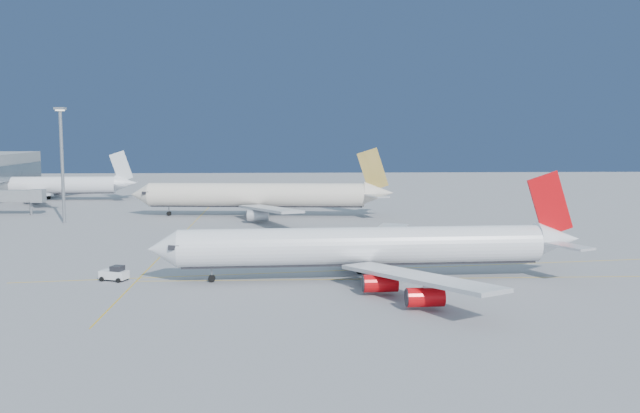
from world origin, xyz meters
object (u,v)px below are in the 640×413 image
Objects in this scene: airliner_etihad at (262,195)px; pushback_tug at (115,274)px; airliner_third at (44,185)px; airliner_virgin at (371,247)px; light_mast at (62,155)px.

pushback_tug is (-19.95, -79.81, -4.49)m from airliner_etihad.
airliner_virgin is at bearing -54.22° from airliner_third.
light_mast is (-68.03, 68.43, 11.72)m from airliner_virgin.
light_mast reaches higher than pushback_tug.
airliner_etihad is at bearing -32.38° from airliner_third.
light_mast is at bearing -161.71° from airliner_etihad.
airliner_virgin is 14.60× the size of pushback_tug.
airliner_virgin is 155.34m from airliner_third.
light_mast reaches higher than airliner_third.
airliner_third is at bearing 123.43° from airliner_virgin.
airliner_virgin is at bearing 19.57° from pushback_tug.
airliner_third is at bearing 112.79° from light_mast.
light_mast reaches higher than airliner_virgin.
airliner_third reaches higher than pushback_tug.
pushback_tug is at bearing -67.29° from light_mast.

